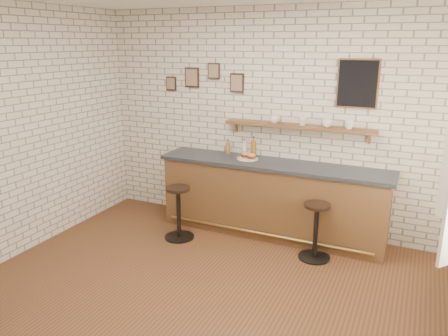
{
  "coord_description": "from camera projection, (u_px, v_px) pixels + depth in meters",
  "views": [
    {
      "loc": [
        1.87,
        -3.6,
        2.55
      ],
      "look_at": [
        -0.2,
        0.9,
        1.11
      ],
      "focal_mm": 35.0,
      "sensor_mm": 36.0,
      "label": 1
    }
  ],
  "objects": [
    {
      "name": "bitters_bottle_brown",
      "position": [
        228.0,
        148.0,
        6.16
      ],
      "size": [
        0.07,
        0.07,
        0.21
      ],
      "color": "brown",
      "rests_on": "bar_counter"
    },
    {
      "name": "bitters_bottle_amber",
      "position": [
        253.0,
        149.0,
        6.0
      ],
      "size": [
        0.07,
        0.07,
        0.29
      ],
      "color": "#8E5516",
      "rests_on": "bar_counter"
    },
    {
      "name": "condiment_bottle_yellow",
      "position": [
        253.0,
        151.0,
        6.01
      ],
      "size": [
        0.06,
        0.06,
        0.2
      ],
      "color": "yellow",
      "rests_on": "bar_counter"
    },
    {
      "name": "bar_stool_left",
      "position": [
        179.0,
        211.0,
        5.79
      ],
      "size": [
        0.4,
        0.4,
        0.71
      ],
      "color": "black",
      "rests_on": "ground"
    },
    {
      "name": "shelf_cup_b",
      "position": [
        303.0,
        122.0,
        5.64
      ],
      "size": [
        0.14,
        0.14,
        0.1
      ],
      "primitive_type": "imported",
      "rotation": [
        0.0,
        0.0,
        0.55
      ],
      "color": "white",
      "rests_on": "wall_shelf"
    },
    {
      "name": "shelf_cup_a",
      "position": [
        274.0,
        120.0,
        5.8
      ],
      "size": [
        0.12,
        0.12,
        0.1
      ],
      "primitive_type": "imported",
      "rotation": [
        0.0,
        0.0,
        0.02
      ],
      "color": "white",
      "rests_on": "wall_shelf"
    },
    {
      "name": "bar_stool_right",
      "position": [
        316.0,
        229.0,
        5.23
      ],
      "size": [
        0.39,
        0.39,
        0.7
      ],
      "color": "black",
      "rests_on": "ground"
    },
    {
      "name": "bitters_bottle_white",
      "position": [
        244.0,
        149.0,
        6.06
      ],
      "size": [
        0.06,
        0.06,
        0.24
      ],
      "color": "silver",
      "rests_on": "bar_counter"
    },
    {
      "name": "sandwich_plate",
      "position": [
        248.0,
        159.0,
        5.92
      ],
      "size": [
        0.28,
        0.28,
        0.01
      ],
      "primitive_type": "cylinder",
      "color": "white",
      "rests_on": "bar_counter"
    },
    {
      "name": "ciabatta_sandwich",
      "position": [
        248.0,
        156.0,
        5.9
      ],
      "size": [
        0.23,
        0.15,
        0.08
      ],
      "color": "tan",
      "rests_on": "sandwich_plate"
    },
    {
      "name": "back_wall_decor",
      "position": [
        288.0,
        81.0,
        5.67
      ],
      "size": [
        2.96,
        0.02,
        0.56
      ],
      "color": "black",
      "rests_on": "ground"
    },
    {
      "name": "shelf_cup_d",
      "position": [
        349.0,
        125.0,
        5.4
      ],
      "size": [
        0.12,
        0.12,
        0.1
      ],
      "primitive_type": "imported",
      "rotation": [
        0.0,
        0.0,
        -0.1
      ],
      "color": "white",
      "rests_on": "wall_shelf"
    },
    {
      "name": "shelf_cup_c",
      "position": [
        327.0,
        123.0,
        5.51
      ],
      "size": [
        0.14,
        0.14,
        0.1
      ],
      "primitive_type": "imported",
      "rotation": [
        0.0,
        0.0,
        1.46
      ],
      "color": "white",
      "rests_on": "wall_shelf"
    },
    {
      "name": "bar_counter",
      "position": [
        272.0,
        199.0,
        5.88
      ],
      "size": [
        3.1,
        0.65,
        1.01
      ],
      "color": "brown",
      "rests_on": "ground"
    },
    {
      "name": "potato_chips",
      "position": [
        246.0,
        158.0,
        5.92
      ],
      "size": [
        0.26,
        0.18,
        0.0
      ],
      "color": "gold",
      "rests_on": "sandwich_plate"
    },
    {
      "name": "ground",
      "position": [
        205.0,
        292.0,
        4.6
      ],
      "size": [
        5.0,
        5.0,
        0.0
      ],
      "primitive_type": "plane",
      "color": "brown",
      "rests_on": "ground"
    },
    {
      "name": "wall_shelf",
      "position": [
        298.0,
        127.0,
        5.69
      ],
      "size": [
        2.0,
        0.18,
        0.18
      ],
      "color": "brown",
      "rests_on": "ground"
    }
  ]
}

